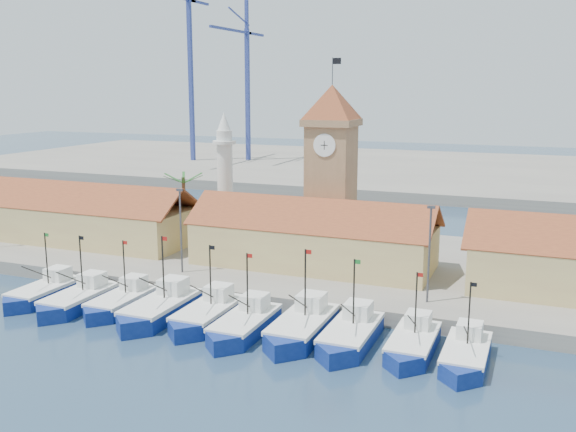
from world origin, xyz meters
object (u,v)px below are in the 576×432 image
at_px(clock_tower, 331,165).
at_px(minaret, 225,175).
at_px(boat_0, 43,293).
at_px(boat_5, 243,326).

height_order(clock_tower, minaret, clock_tower).
xyz_separation_m(boat_0, minaret, (7.39, 25.44, 8.99)).
relative_size(boat_0, minaret, 0.58).
distance_m(boat_0, clock_tower, 34.30).
height_order(boat_5, minaret, minaret).
height_order(boat_0, clock_tower, clock_tower).
bearing_deg(minaret, boat_0, -106.20).
xyz_separation_m(boat_0, boat_5, (22.51, -0.68, 0.03)).
bearing_deg(boat_5, clock_tower, 90.27).
relative_size(boat_5, minaret, 0.60).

